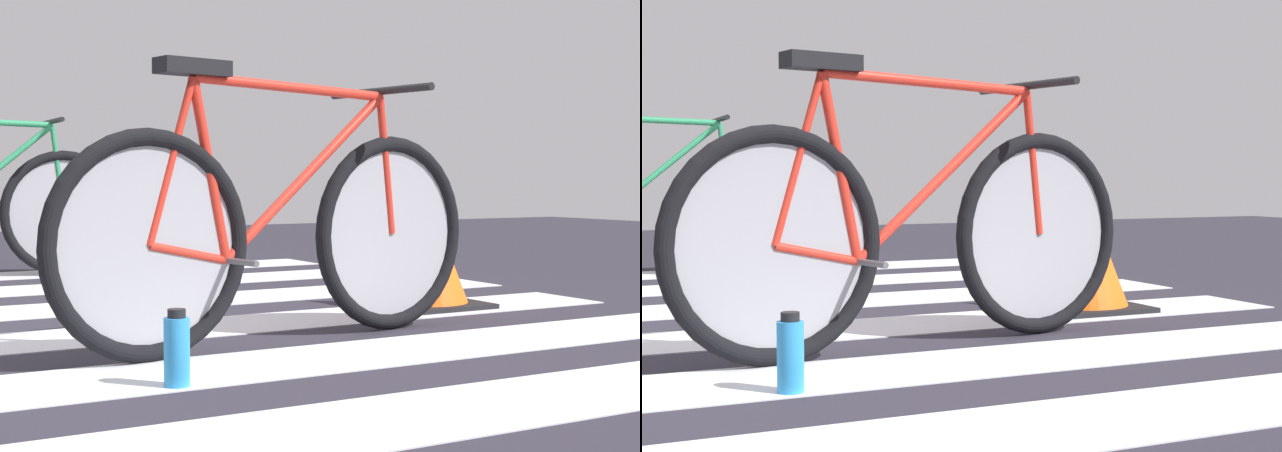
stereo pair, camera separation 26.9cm
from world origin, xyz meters
TOP-DOWN VIEW (x-y plane):
  - crosswalk_markings at (0.05, -0.30)m, footprint 5.42×5.79m
  - bicycle_1_of_2 at (0.94, -0.39)m, footprint 1.72×0.55m
  - water_bottle at (0.38, -0.85)m, footprint 0.07×0.07m
  - traffic_cone at (1.91, 0.15)m, footprint 0.46×0.46m

SIDE VIEW (x-z plane):
  - crosswalk_markings at x=0.05m, z-range 0.02..0.02m
  - water_bottle at x=0.38m, z-range 0.01..0.23m
  - traffic_cone at x=1.91m, z-range 0.01..0.54m
  - bicycle_1_of_2 at x=0.94m, z-range -0.06..0.87m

